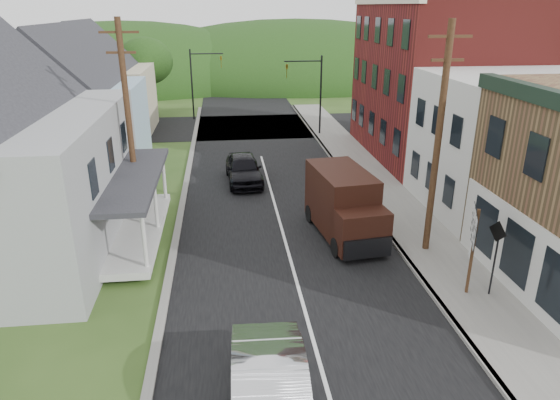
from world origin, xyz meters
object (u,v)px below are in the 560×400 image
object	(u,v)px
silver_sedan	(271,400)
route_sign_cluster	(473,240)
dark_sedan	(244,169)
warning_sign	(496,248)
delivery_van	(344,205)

from	to	relation	value
silver_sedan	route_sign_cluster	distance (m)	8.94
dark_sedan	warning_sign	bearing A→B (deg)	-62.27
delivery_van	warning_sign	distance (m)	6.65
silver_sedan	warning_sign	world-z (taller)	warning_sign
silver_sedan	delivery_van	world-z (taller)	delivery_van
silver_sedan	route_sign_cluster	bearing A→B (deg)	36.54
dark_sedan	route_sign_cluster	world-z (taller)	route_sign_cluster
silver_sedan	warning_sign	size ratio (longest dim) A/B	1.87
dark_sedan	route_sign_cluster	bearing A→B (deg)	-64.31
dark_sedan	route_sign_cluster	xyz separation A→B (m)	(7.05, -12.84, 1.36)
route_sign_cluster	silver_sedan	bearing A→B (deg)	-121.76
delivery_van	silver_sedan	bearing A→B (deg)	-119.38
route_sign_cluster	warning_sign	xyz separation A→B (m)	(0.74, -0.22, -0.25)
route_sign_cluster	warning_sign	world-z (taller)	route_sign_cluster
delivery_van	route_sign_cluster	xyz separation A→B (m)	(3.09, -5.21, 0.70)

